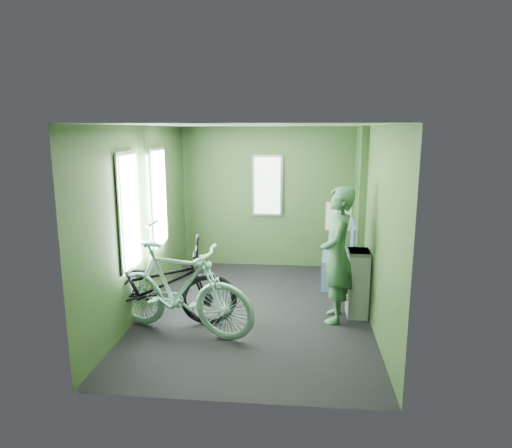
{
  "coord_description": "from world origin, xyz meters",
  "views": [
    {
      "loc": [
        0.55,
        -5.41,
        2.26
      ],
      "look_at": [
        0.0,
        0.1,
        1.1
      ],
      "focal_mm": 32.0,
      "sensor_mm": 36.0,
      "label": 1
    }
  ],
  "objects": [
    {
      "name": "passenger",
      "position": [
        0.98,
        -0.18,
        0.81
      ],
      "size": [
        0.43,
        0.66,
        1.61
      ],
      "rotation": [
        0.0,
        0.0,
        -1.66
      ],
      "color": "#2E5534",
      "rests_on": "ground"
    },
    {
      "name": "bicycle_black",
      "position": [
        -1.12,
        -0.62,
        0.0
      ],
      "size": [
        2.05,
        1.12,
        1.1
      ],
      "primitive_type": "imported",
      "rotation": [
        0.0,
        -0.14,
        1.73
      ],
      "color": "black",
      "rests_on": "ground"
    },
    {
      "name": "bench_seat",
      "position": [
        1.14,
        1.18,
        0.27
      ],
      "size": [
        0.53,
        0.89,
        0.9
      ],
      "rotation": [
        0.0,
        0.0,
        -0.06
      ],
      "color": "navy",
      "rests_on": "ground"
    },
    {
      "name": "room",
      "position": [
        -0.04,
        0.04,
        1.44
      ],
      "size": [
        4.0,
        4.02,
        2.31
      ],
      "color": "black",
      "rests_on": "ground"
    },
    {
      "name": "bicycle_mint",
      "position": [
        -0.77,
        -0.77,
        0.0
      ],
      "size": [
        1.9,
        1.12,
        1.14
      ],
      "primitive_type": "imported",
      "rotation": [
        0.0,
        -0.14,
        1.29
      ],
      "color": "#8BC5B4",
      "rests_on": "ground"
    },
    {
      "name": "waste_box",
      "position": [
        1.26,
        -0.02,
        0.41
      ],
      "size": [
        0.24,
        0.34,
        0.83
      ],
      "primitive_type": "cube",
      "color": "gray",
      "rests_on": "ground"
    }
  ]
}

